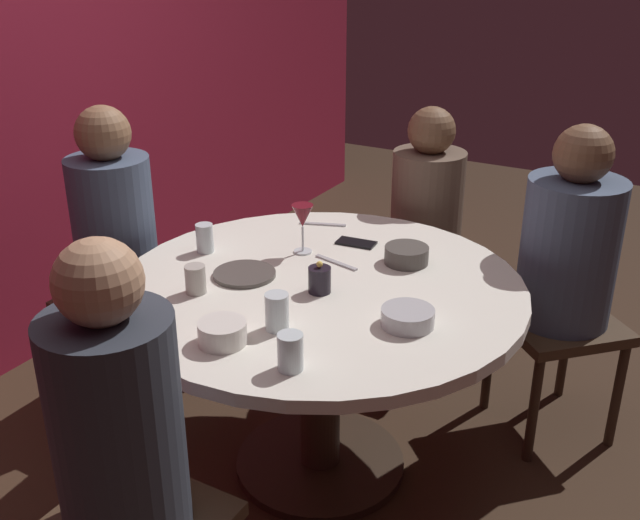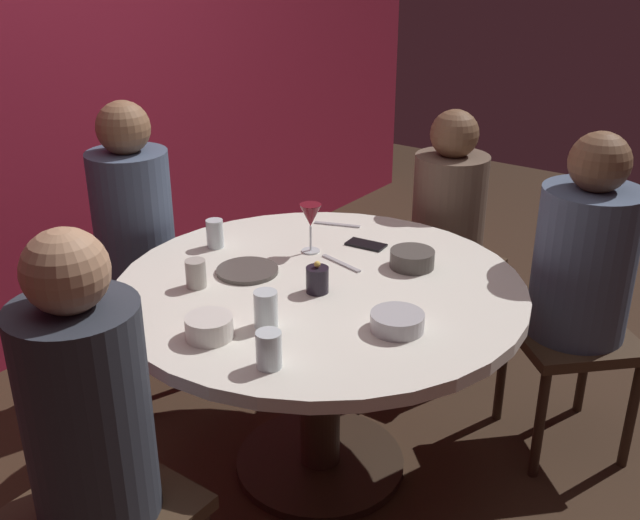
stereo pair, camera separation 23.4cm
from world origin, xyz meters
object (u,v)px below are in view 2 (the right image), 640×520
candle_holder (317,279)px  cup_by_left_diner (269,350)px  bowl_serving_large (397,322)px  seated_diner_left (88,418)px  bowl_small_white (209,327)px  cup_center_front (196,274)px  seated_diner_right (449,212)px  bowl_salad_center (412,259)px  cup_near_candle (215,234)px  cell_phone (366,245)px  dining_table (320,324)px  wine_glass (311,217)px  seated_diner_front_right (584,264)px  dinner_plate (247,271)px  cup_by_right_diner (266,309)px  seated_diner_back (133,221)px

candle_holder → cup_by_left_diner: bearing=-159.7°
bowl_serving_large → seated_diner_left: bearing=155.7°
bowl_small_white → cup_center_front: bearing=50.8°
seated_diner_right → bowl_salad_center: (-0.63, -0.18, 0.06)m
cup_near_candle → cup_by_left_diner: 0.84m
cup_by_left_diner → seated_diner_left: bearing=156.1°
seated_diner_right → cell_phone: size_ratio=8.04×
dining_table → cup_near_candle: 0.52m
cell_phone → cup_by_left_diner: (-0.83, -0.24, 0.05)m
seated_diner_right → cup_near_candle: bearing=-28.3°
dining_table → wine_glass: bearing=43.3°
seated_diner_front_right → dining_table: bearing=0.0°
cell_phone → cup_center_front: cup_center_front is taller
cell_phone → bowl_serving_large: size_ratio=0.91×
cell_phone → cup_near_candle: 0.54m
dinner_plate → seated_diner_right: bearing=-13.7°
bowl_small_white → cup_by_right_diner: 0.17m
bowl_salad_center → cup_center_front: 0.72m
seated_diner_back → cup_center_front: 0.64m
seated_diner_right → cup_near_candle: 1.01m
seated_diner_front_right → cup_by_left_diner: size_ratio=11.78×
seated_diner_front_right → bowl_serving_large: bearing=24.5°
bowl_serving_large → cup_by_right_diner: cup_by_right_diner is taller
seated_diner_right → cup_near_candle: size_ratio=11.01×
cell_phone → cup_by_right_diner: (-0.67, -0.09, 0.05)m
seated_diner_front_right → bowl_small_white: (-1.10, 0.68, 0.03)m
cup_near_candle → cup_center_front: (-0.27, -0.18, -0.01)m
dining_table → dinner_plate: (-0.08, 0.24, 0.16)m
seated_diner_front_right → bowl_serving_large: size_ratio=7.71×
bowl_small_white → cup_by_right_diner: size_ratio=1.23×
bowl_serving_large → cup_by_right_diner: bearing=123.0°
wine_glass → bowl_serving_large: 0.62m
cell_phone → bowl_small_white: 0.81m
candle_holder → cup_near_candle: candle_holder is taller
seated_diner_front_right → cup_center_front: seated_diner_front_right is taller
dinner_plate → bowl_serving_large: 0.60m
bowl_small_white → seated_diner_front_right: bearing=-31.8°
seated_diner_left → cup_by_right_diner: 0.59m
cup_by_right_diner → cup_near_candle: bearing=56.6°
dinner_plate → cup_near_candle: (0.10, 0.24, 0.04)m
seated_diner_front_right → candle_holder: seated_diner_front_right is taller
candle_holder → bowl_small_white: bearing=169.7°
candle_holder → dining_table: bearing=28.5°
seated_diner_back → bowl_small_white: (-0.46, -0.84, 0.02)m
candle_holder → seated_diner_right: bearing=1.8°
seated_diner_left → bowl_small_white: bearing=5.5°
candle_holder → cup_near_candle: 0.51m
dining_table → cup_near_candle: size_ratio=12.90×
bowl_serving_large → cup_center_front: (-0.13, 0.66, 0.02)m
wine_glass → dinner_plate: bearing=166.2°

